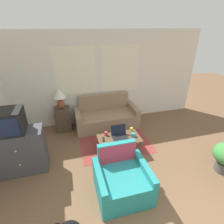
{
  "coord_description": "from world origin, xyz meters",
  "views": [
    {
      "loc": [
        -0.99,
        -0.9,
        2.68
      ],
      "look_at": [
        0.03,
        2.82,
        0.75
      ],
      "focal_mm": 28.0,
      "sensor_mm": 36.0,
      "label": 1
    }
  ],
  "objects_px": {
    "cup_navy": "(133,135)",
    "tv_remote": "(103,139)",
    "laptop": "(119,134)",
    "couch": "(106,117)",
    "coffee_table": "(119,139)",
    "cup_yellow": "(106,134)",
    "table_lamp": "(60,96)",
    "armchair": "(121,180)",
    "cup_white": "(131,130)",
    "television": "(11,121)"
  },
  "relations": [
    {
      "from": "television",
      "to": "cup_yellow",
      "type": "distance_m",
      "value": 1.92
    },
    {
      "from": "television",
      "to": "coffee_table",
      "type": "height_order",
      "value": "television"
    },
    {
      "from": "television",
      "to": "laptop",
      "type": "bearing_deg",
      "value": 2.34
    },
    {
      "from": "television",
      "to": "cup_yellow",
      "type": "bearing_deg",
      "value": 6.72
    },
    {
      "from": "coffee_table",
      "to": "cup_white",
      "type": "relative_size",
      "value": 9.75
    },
    {
      "from": "cup_navy",
      "to": "cup_white",
      "type": "height_order",
      "value": "cup_white"
    },
    {
      "from": "table_lamp",
      "to": "cup_navy",
      "type": "bearing_deg",
      "value": -42.07
    },
    {
      "from": "cup_yellow",
      "to": "cup_white",
      "type": "height_order",
      "value": "cup_white"
    },
    {
      "from": "laptop",
      "to": "tv_remote",
      "type": "relative_size",
      "value": 2.27
    },
    {
      "from": "cup_navy",
      "to": "tv_remote",
      "type": "xyz_separation_m",
      "value": [
        -0.69,
        0.05,
        -0.03
      ]
    },
    {
      "from": "laptop",
      "to": "couch",
      "type": "bearing_deg",
      "value": 91.31
    },
    {
      "from": "coffee_table",
      "to": "laptop",
      "type": "xyz_separation_m",
      "value": [
        0.02,
        0.02,
        0.1
      ]
    },
    {
      "from": "table_lamp",
      "to": "cup_yellow",
      "type": "xyz_separation_m",
      "value": [
        0.95,
        -1.19,
        -0.57
      ]
    },
    {
      "from": "laptop",
      "to": "coffee_table",
      "type": "bearing_deg",
      "value": -134.49
    },
    {
      "from": "cup_navy",
      "to": "tv_remote",
      "type": "relative_size",
      "value": 0.64
    },
    {
      "from": "cup_white",
      "to": "tv_remote",
      "type": "distance_m",
      "value": 0.74
    },
    {
      "from": "television",
      "to": "table_lamp",
      "type": "relative_size",
      "value": 0.84
    },
    {
      "from": "cup_navy",
      "to": "tv_remote",
      "type": "bearing_deg",
      "value": 175.75
    },
    {
      "from": "laptop",
      "to": "cup_navy",
      "type": "bearing_deg",
      "value": -14.2
    },
    {
      "from": "tv_remote",
      "to": "couch",
      "type": "bearing_deg",
      "value": 73.86
    },
    {
      "from": "table_lamp",
      "to": "laptop",
      "type": "xyz_separation_m",
      "value": [
        1.24,
        -1.31,
        -0.56
      ]
    },
    {
      "from": "television",
      "to": "cup_white",
      "type": "bearing_deg",
      "value": 5.13
    },
    {
      "from": "cup_yellow",
      "to": "cup_navy",
      "type": "bearing_deg",
      "value": -18.82
    },
    {
      "from": "table_lamp",
      "to": "coffee_table",
      "type": "xyz_separation_m",
      "value": [
        1.21,
        -1.34,
        -0.66
      ]
    },
    {
      "from": "cup_navy",
      "to": "coffee_table",
      "type": "bearing_deg",
      "value": 170.41
    },
    {
      "from": "table_lamp",
      "to": "laptop",
      "type": "height_order",
      "value": "table_lamp"
    },
    {
      "from": "couch",
      "to": "table_lamp",
      "type": "xyz_separation_m",
      "value": [
        -1.21,
        0.11,
        0.74
      ]
    },
    {
      "from": "television",
      "to": "tv_remote",
      "type": "xyz_separation_m",
      "value": [
        1.67,
        0.06,
        -0.75
      ]
    },
    {
      "from": "laptop",
      "to": "cup_yellow",
      "type": "xyz_separation_m",
      "value": [
        -0.29,
        0.12,
        -0.01
      ]
    },
    {
      "from": "cup_yellow",
      "to": "tv_remote",
      "type": "xyz_separation_m",
      "value": [
        -0.1,
        -0.15,
        -0.04
      ]
    },
    {
      "from": "table_lamp",
      "to": "tv_remote",
      "type": "relative_size",
      "value": 3.59
    },
    {
      "from": "tv_remote",
      "to": "coffee_table",
      "type": "bearing_deg",
      "value": 0.65
    },
    {
      "from": "coffee_table",
      "to": "laptop",
      "type": "bearing_deg",
      "value": 45.51
    },
    {
      "from": "cup_yellow",
      "to": "couch",
      "type": "bearing_deg",
      "value": 76.5
    },
    {
      "from": "armchair",
      "to": "tv_remote",
      "type": "xyz_separation_m",
      "value": [
        -0.08,
        1.07,
        0.13
      ]
    },
    {
      "from": "couch",
      "to": "cup_navy",
      "type": "bearing_deg",
      "value": -75.42
    },
    {
      "from": "laptop",
      "to": "cup_white",
      "type": "relative_size",
      "value": 3.58
    },
    {
      "from": "couch",
      "to": "cup_yellow",
      "type": "xyz_separation_m",
      "value": [
        -0.26,
        -1.08,
        0.17
      ]
    },
    {
      "from": "tv_remote",
      "to": "cup_navy",
      "type": "bearing_deg",
      "value": -4.25
    },
    {
      "from": "armchair",
      "to": "cup_white",
      "type": "bearing_deg",
      "value": 62.21
    },
    {
      "from": "table_lamp",
      "to": "cup_white",
      "type": "relative_size",
      "value": 5.67
    },
    {
      "from": "coffee_table",
      "to": "cup_yellow",
      "type": "height_order",
      "value": "cup_yellow"
    },
    {
      "from": "cup_yellow",
      "to": "tv_remote",
      "type": "distance_m",
      "value": 0.18
    },
    {
      "from": "cup_navy",
      "to": "cup_white",
      "type": "relative_size",
      "value": 1.01
    },
    {
      "from": "cup_yellow",
      "to": "cup_white",
      "type": "xyz_separation_m",
      "value": [
        0.63,
        0.01,
        0.0
      ]
    },
    {
      "from": "television",
      "to": "cup_yellow",
      "type": "relative_size",
      "value": 4.94
    },
    {
      "from": "television",
      "to": "laptop",
      "type": "relative_size",
      "value": 1.32
    },
    {
      "from": "television",
      "to": "table_lamp",
      "type": "xyz_separation_m",
      "value": [
        0.82,
        1.4,
        -0.14
      ]
    },
    {
      "from": "armchair",
      "to": "laptop",
      "type": "height_order",
      "value": "armchair"
    },
    {
      "from": "table_lamp",
      "to": "armchair",
      "type": "bearing_deg",
      "value": -68.89
    }
  ]
}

